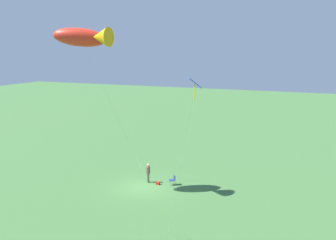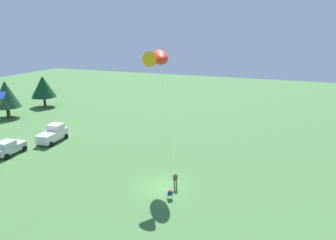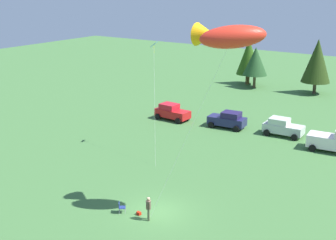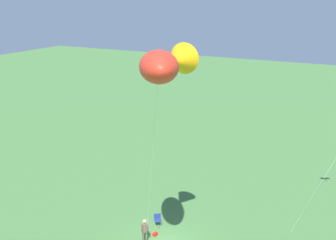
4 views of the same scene
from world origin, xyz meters
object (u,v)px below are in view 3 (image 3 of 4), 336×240
Objects in this scene: car_navy_hatch at (228,120)px; car_red_sedan at (172,112)px; folding_chair at (121,207)px; kite_large_fish at (226,36)px; backpack_on_grass at (139,213)px; car_silver_compact at (283,127)px; truck_white_pickup at (336,141)px; person_kite_flyer at (149,207)px; kite_diamond_blue at (154,49)px.

car_red_sedan is at bearing -178.32° from car_navy_hatch.
kite_large_fish reaches higher than folding_chair.
backpack_on_grass is at bearing -15.05° from folding_chair.
backpack_on_grass is 0.08× the size of car_silver_compact.
person_kite_flyer is at bearing -113.28° from truck_white_pickup.
person_kite_flyer is 17.26m from kite_diamond_blue.
car_navy_hatch reaches higher than backpack_on_grass.
backpack_on_grass is at bearing 83.13° from car_silver_compact.
car_red_sedan is 13.27m from car_silver_compact.
car_navy_hatch is at bearing 115.80° from kite_large_fish.
truck_white_pickup is at bearing 79.77° from kite_large_fish.
car_silver_compact is at bearing 2.43° from car_navy_hatch.
folding_chair is at bearing -118.38° from truck_white_pickup.
car_navy_hatch is 6.18m from car_silver_compact.
kite_diamond_blue is (-6.09, 12.57, 9.30)m from folding_chair.
car_red_sedan reaches higher than backpack_on_grass.
car_silver_compact is at bearing 46.07° from folding_chair.
kite_large_fish is (4.81, 3.21, 12.54)m from backpack_on_grass.
backpack_on_grass is 0.02× the size of kite_large_fish.
truck_white_pickup is at bearing -177.03° from car_red_sedan.
person_kite_flyer is 2.12× the size of folding_chair.
truck_white_pickup reaches higher than folding_chair.
kite_large_fish is 15.31m from kite_diamond_blue.
kite_diamond_blue reaches higher than car_red_sedan.
folding_chair is (-2.27, -0.27, -0.53)m from person_kite_flyer.
truck_white_pickup is at bearing 69.06° from backpack_on_grass.
car_red_sedan is at bearing 118.16° from backpack_on_grass.
folding_chair is 22.61m from car_navy_hatch.
truck_white_pickup is at bearing 161.27° from car_silver_compact.
folding_chair is at bearing -64.16° from kite_diamond_blue.
person_kite_flyer is at bearing -11.36° from backpack_on_grass.
truck_white_pickup is (6.98, 21.15, 0.08)m from person_kite_flyer.
car_navy_hatch reaches higher than folding_chair.
kite_diamond_blue is (-12.14, 8.88, -2.86)m from kite_large_fish.
kite_large_fish reaches higher than kite_diamond_blue.
car_navy_hatch is 0.84× the size of truck_white_pickup.
person_kite_flyer is 0.34× the size of truck_white_pickup.
folding_chair is 23.46m from car_silver_compact.
backpack_on_grass is at bearing -58.78° from kite_diamond_blue.
truck_white_pickup is at bearing 29.98° from kite_diamond_blue.
truck_white_pickup is at bearing 30.36° from folding_chair.
folding_chair is 0.16× the size of truck_white_pickup.
car_silver_compact reaches higher than person_kite_flyer.
car_navy_hatch is at bearing 170.39° from truck_white_pickup.
car_silver_compact is at bearing 98.51° from kite_large_fish.
truck_white_pickup reaches higher than car_silver_compact.
folding_chair is at bearing 145.43° from person_kite_flyer.
kite_large_fish reaches higher than backpack_on_grass.
kite_diamond_blue reaches higher than backpack_on_grass.
backpack_on_grass is at bearing -84.47° from car_navy_hatch.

